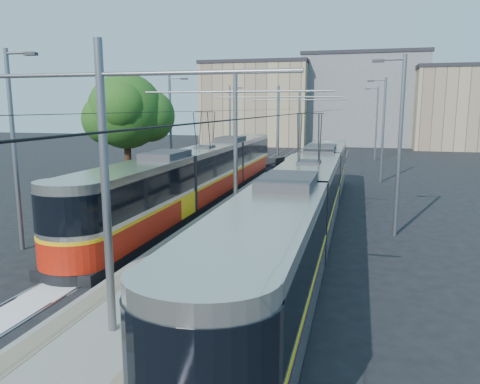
# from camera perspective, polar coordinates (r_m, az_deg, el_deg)

# --- Properties ---
(ground) EXTENTS (160.00, 160.00, 0.00)m
(ground) POSITION_cam_1_polar(r_m,az_deg,el_deg) (15.97, -8.03, -10.99)
(ground) COLOR black
(ground) RESTS_ON ground
(platform) EXTENTS (4.00, 50.00, 0.30)m
(platform) POSITION_cam_1_polar(r_m,az_deg,el_deg) (31.77, 3.62, 0.07)
(platform) COLOR gray
(platform) RESTS_ON ground
(tactile_strip_left) EXTENTS (0.70, 50.00, 0.01)m
(tactile_strip_left) POSITION_cam_1_polar(r_m,az_deg,el_deg) (32.04, 1.08, 0.45)
(tactile_strip_left) COLOR gray
(tactile_strip_left) RESTS_ON platform
(tactile_strip_right) EXTENTS (0.70, 50.00, 0.01)m
(tactile_strip_right) POSITION_cam_1_polar(r_m,az_deg,el_deg) (31.52, 6.21, 0.23)
(tactile_strip_right) COLOR gray
(tactile_strip_right) RESTS_ON platform
(rails) EXTENTS (8.71, 70.00, 0.03)m
(rails) POSITION_cam_1_polar(r_m,az_deg,el_deg) (31.80, 3.62, -0.17)
(rails) COLOR gray
(rails) RESTS_ON ground
(track_arrow) EXTENTS (1.20, 5.00, 0.01)m
(track_arrow) POSITION_cam_1_polar(r_m,az_deg,el_deg) (15.36, -25.36, -12.78)
(track_arrow) COLOR silver
(track_arrow) RESTS_ON ground
(tram_left) EXTENTS (2.43, 30.62, 5.50)m
(tram_left) POSITION_cam_1_polar(r_m,az_deg,el_deg) (29.60, -4.28, 2.36)
(tram_left) COLOR black
(tram_left) RESTS_ON ground
(tram_right) EXTENTS (2.43, 31.70, 5.50)m
(tram_right) POSITION_cam_1_polar(r_m,az_deg,el_deg) (21.50, 8.29, -0.31)
(tram_right) COLOR black
(tram_right) RESTS_ON ground
(catenary) EXTENTS (9.20, 70.00, 7.00)m
(catenary) POSITION_cam_1_polar(r_m,az_deg,el_deg) (28.51, 2.65, 7.76)
(catenary) COLOR slate
(catenary) RESTS_ON platform
(street_lamps) EXTENTS (15.18, 38.22, 8.00)m
(street_lamps) POSITION_cam_1_polar(r_m,az_deg,el_deg) (35.25, 4.92, 7.65)
(street_lamps) COLOR slate
(street_lamps) RESTS_ON ground
(shelter) EXTENTS (1.06, 1.31, 2.50)m
(shelter) POSITION_cam_1_polar(r_m,az_deg,el_deg) (28.50, 4.33, 1.86)
(shelter) COLOR black
(shelter) RESTS_ON platform
(tree) EXTENTS (5.52, 5.11, 8.02)m
(tree) POSITION_cam_1_polar(r_m,az_deg,el_deg) (32.54, -13.03, 9.41)
(tree) COLOR #382314
(tree) RESTS_ON ground
(building_left) EXTENTS (16.32, 12.24, 12.68)m
(building_left) POSITION_cam_1_polar(r_m,az_deg,el_deg) (75.41, 2.27, 10.70)
(building_left) COLOR tan
(building_left) RESTS_ON ground
(building_centre) EXTENTS (18.36, 14.28, 13.87)m
(building_centre) POSITION_cam_1_polar(r_m,az_deg,el_deg) (77.75, 14.73, 10.80)
(building_centre) COLOR gray
(building_centre) RESTS_ON ground
(building_right) EXTENTS (14.28, 10.20, 11.44)m
(building_right) POSITION_cam_1_polar(r_m,az_deg,el_deg) (73.14, 25.88, 9.23)
(building_right) COLOR tan
(building_right) RESTS_ON ground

